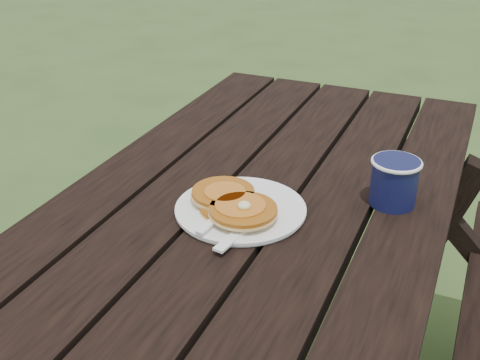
% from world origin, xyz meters
% --- Properties ---
extents(plate, '(0.30, 0.30, 0.01)m').
position_xyz_m(plate, '(-0.00, 0.09, 0.76)').
color(plate, white).
rests_on(plate, picnic_table).
extents(pancake_stack, '(0.19, 0.17, 0.04)m').
position_xyz_m(pancake_stack, '(-0.01, 0.08, 0.77)').
color(pancake_stack, '#A95C13').
rests_on(pancake_stack, plate).
extents(knife, '(0.05, 0.18, 0.00)m').
position_xyz_m(knife, '(0.03, 0.03, 0.76)').
color(knife, white).
rests_on(knife, plate).
extents(fork, '(0.05, 0.16, 0.01)m').
position_xyz_m(fork, '(-0.02, 0.02, 0.77)').
color(fork, white).
rests_on(fork, plate).
extents(coffee_cup, '(0.10, 0.10, 0.09)m').
position_xyz_m(coffee_cup, '(0.26, 0.24, 0.80)').
color(coffee_cup, '#0F133B').
rests_on(coffee_cup, picnic_table).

